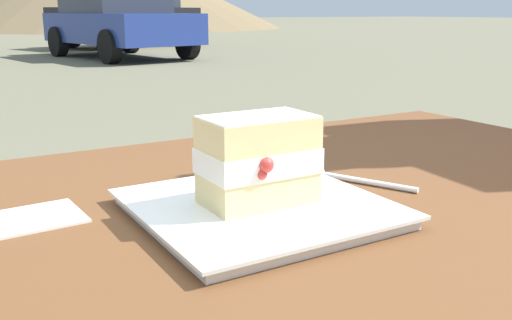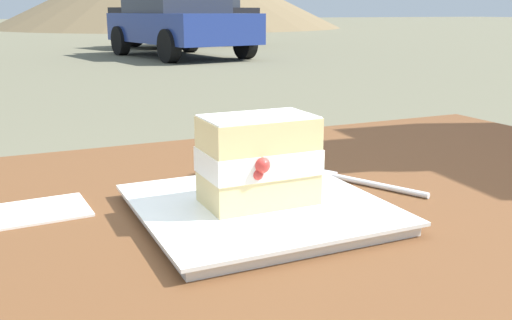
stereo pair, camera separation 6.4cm
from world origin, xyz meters
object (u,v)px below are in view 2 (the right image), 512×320
Objects in this scene: patio_table at (262,301)px; paper_napkin at (26,213)px; parked_car_near at (178,20)px; dessert_fork at (360,182)px; cake_slice at (254,160)px; parked_car_far at (189,15)px; dessert_plate at (256,209)px.

paper_napkin reaches higher than patio_table.
paper_napkin is 0.03× the size of parked_car_near.
dessert_fork is at bearing 171.45° from paper_napkin.
cake_slice is (0.00, -0.01, 0.17)m from patio_table.
cake_slice is 0.03× the size of parked_car_near.
parked_car_far is (-4.79, -15.28, 0.12)m from dessert_fork.
patio_table is 11.03× the size of cake_slice.
parked_car_far reaches higher than paper_napkin.
parked_car_far is at bearing -107.92° from patio_table.
parked_car_near is (-3.54, -11.70, -0.03)m from cake_slice.
dessert_plate is at bearing 73.18° from parked_car_near.
paper_napkin is at bearing -25.75° from dessert_plate.
cake_slice is 0.20m from dessert_fork.
dessert_plate is 1.68× the size of dessert_fork.
cake_slice is 12.23m from parked_car_near.
dessert_fork is 0.04× the size of parked_car_far.
dessert_fork is at bearing 73.92° from parked_car_near.
patio_table is 9.72× the size of paper_napkin.
cake_slice is at bearing 154.04° from paper_napkin.
patio_table is at bearing 73.21° from parked_car_near.
parked_car_far reaches higher than parked_car_near.
dessert_fork is 0.42m from paper_napkin.
parked_car_near is (-3.54, -11.70, 0.03)m from dessert_plate.
parked_car_near is at bearing -106.83° from cake_slice.
dessert_plate is 16.11m from parked_car_far.
parked_car_far is (-5.20, -15.21, 0.12)m from paper_napkin.
parked_car_far reaches higher than dessert_plate.
patio_table is 16.12m from parked_car_far.
cake_slice is at bearing 16.26° from dessert_fork.
patio_table is at bearing 19.90° from dessert_fork.
patio_table is 8.65× the size of dessert_fork.
paper_napkin is (0.24, -0.12, -0.06)m from cake_slice.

